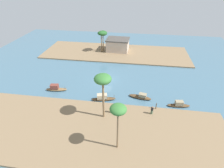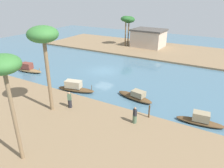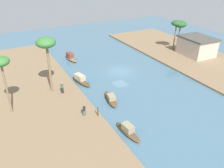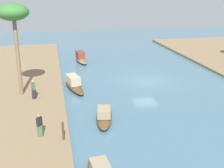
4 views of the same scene
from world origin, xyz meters
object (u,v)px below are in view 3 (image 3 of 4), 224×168
object	(u,v)px
palm_tree_left_far	(0,64)
palm_tree_right_tall	(176,24)
riverside_building	(197,46)
sampan_near_left_bank	(111,98)
person_by_mooring	(84,111)
person_on_near_bank	(62,89)
sampan_upstream_small	(128,130)
sampan_with_tall_canopy	(81,80)
sampan_open_hull	(71,57)
mooring_post	(98,111)
palm_tree_right_short	(180,25)
palm_tree_left_near	(46,44)

from	to	relation	value
palm_tree_left_far	palm_tree_right_tall	bearing A→B (deg)	104.78
palm_tree_right_tall	riverside_building	xyz separation A→B (m)	(4.73, 1.82, -3.71)
sampan_near_left_bank	person_by_mooring	world-z (taller)	person_by_mooring
person_on_near_bank	palm_tree_left_far	xyz separation A→B (m)	(1.75, -7.09, 5.90)
sampan_upstream_small	sampan_with_tall_canopy	bearing A→B (deg)	175.12
sampan_upstream_small	sampan_open_hull	bearing A→B (deg)	170.57
person_on_near_bank	riverside_building	size ratio (longest dim) A/B	0.24
sampan_with_tall_canopy	palm_tree_right_tall	bearing A→B (deg)	88.43
mooring_post	palm_tree_right_short	bearing A→B (deg)	119.29
person_on_near_bank	mooring_post	bearing A→B (deg)	163.72
palm_tree_right_tall	palm_tree_left_far	bearing A→B (deg)	-75.22
sampan_with_tall_canopy	palm_tree_left_far	world-z (taller)	palm_tree_left_far
palm_tree_right_short	mooring_post	bearing A→B (deg)	-60.71
mooring_post	palm_tree_right_short	distance (m)	30.30
person_by_mooring	mooring_post	xyz separation A→B (m)	(0.80, 1.46, -0.02)
sampan_open_hull	sampan_with_tall_canopy	world-z (taller)	sampan_open_hull
sampan_open_hull	mooring_post	distance (m)	20.71
sampan_upstream_small	palm_tree_left_far	distance (m)	16.25
person_on_near_bank	person_by_mooring	distance (m)	6.83
sampan_near_left_bank	palm_tree_left_far	size ratio (longest dim) A/B	0.62
person_on_near_bank	person_by_mooring	size ratio (longest dim) A/B	1.08
person_by_mooring	palm_tree_left_far	size ratio (longest dim) A/B	0.21
person_on_near_bank	palm_tree_left_far	size ratio (longest dim) A/B	0.23
sampan_with_tall_canopy	riverside_building	size ratio (longest dim) A/B	0.68
mooring_post	palm_tree_left_far	distance (m)	12.48
sampan_upstream_small	palm_tree_right_tall	xyz separation A→B (m)	(-19.24, 23.64, 5.48)
palm_tree_left_near	mooring_post	bearing A→B (deg)	20.53
mooring_post	riverside_building	world-z (taller)	riverside_building
riverside_building	palm_tree_right_short	bearing A→B (deg)	-164.18
person_on_near_bank	palm_tree_left_far	distance (m)	9.39
sampan_with_tall_canopy	palm_tree_right_short	size ratio (longest dim) A/B	0.76
palm_tree_left_near	palm_tree_left_far	size ratio (longest dim) A/B	1.09
person_by_mooring	palm_tree_right_short	distance (m)	31.20
mooring_post	palm_tree_left_near	distance (m)	11.49
sampan_upstream_small	palm_tree_right_short	bearing A→B (deg)	122.24
person_by_mooring	sampan_with_tall_canopy	bearing A→B (deg)	-158.55
person_by_mooring	mooring_post	size ratio (longest dim) A/B	1.26
sampan_open_hull	palm_tree_left_far	xyz separation A→B (m)	(14.59, -12.64, 6.40)
palm_tree_left_far	palm_tree_right_tall	xyz separation A→B (m)	(-9.13, 34.59, -1.01)
sampan_upstream_small	person_on_near_bank	world-z (taller)	person_on_near_bank
sampan_with_tall_canopy	mooring_post	xyz separation A→B (m)	(9.98, -1.52, 0.41)
sampan_near_left_bank	mooring_post	bearing A→B (deg)	-37.96
sampan_upstream_small	palm_tree_left_near	xyz separation A→B (m)	(-13.15, -5.01, 6.99)
person_by_mooring	palm_tree_right_tall	distance (m)	30.70
sampan_upstream_small	riverside_building	distance (m)	29.35
person_by_mooring	sampan_near_left_bank	bearing A→B (deg)	152.09
sampan_open_hull	sampan_upstream_small	bearing A→B (deg)	-11.62
person_on_near_bank	palm_tree_right_short	bearing A→B (deg)	-108.29
sampan_near_left_bank	palm_tree_right_tall	size ratio (longest dim) A/B	0.72
sampan_near_left_bank	mooring_post	distance (m)	4.26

